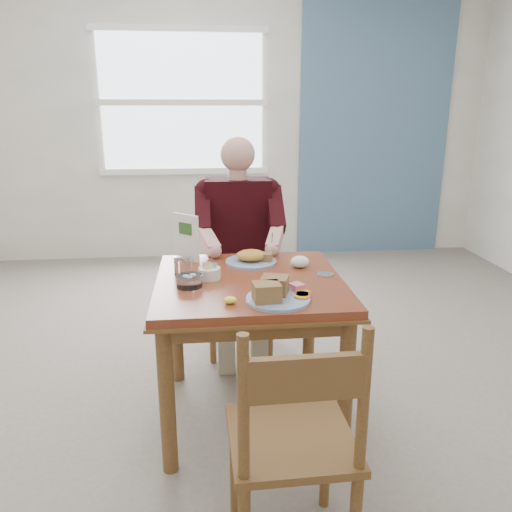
{
  "coord_description": "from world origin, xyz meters",
  "views": [
    {
      "loc": [
        -0.2,
        -2.28,
        1.55
      ],
      "look_at": [
        0.03,
        0.0,
        0.87
      ],
      "focal_mm": 35.0,
      "sensor_mm": 36.0,
      "label": 1
    }
  ],
  "objects": [
    {
      "name": "floor",
      "position": [
        0.0,
        0.0,
        0.0
      ],
      "size": [
        6.0,
        6.0,
        0.0
      ],
      "primitive_type": "plane",
      "color": "#695E55",
      "rests_on": "ground"
    },
    {
      "name": "wall_back",
      "position": [
        0.0,
        3.0,
        1.4
      ],
      "size": [
        5.5,
        0.0,
        5.5
      ],
      "primitive_type": "plane",
      "rotation": [
        1.57,
        0.0,
        0.0
      ],
      "color": "silver",
      "rests_on": "ground"
    },
    {
      "name": "accent_panel",
      "position": [
        1.6,
        2.98,
        1.4
      ],
      "size": [
        1.6,
        0.02,
        2.8
      ],
      "primitive_type": "cube",
      "color": "slate",
      "rests_on": "ground"
    },
    {
      "name": "lemon_wedge",
      "position": [
        -0.11,
        -0.31,
        0.77
      ],
      "size": [
        0.07,
        0.05,
        0.03
      ],
      "primitive_type": "ellipsoid",
      "rotation": [
        0.0,
        0.0,
        -0.25
      ],
      "color": "#FFF935",
      "rests_on": "table"
    },
    {
      "name": "napkin",
      "position": [
        0.28,
        0.16,
        0.78
      ],
      "size": [
        0.11,
        0.1,
        0.06
      ],
      "primitive_type": "ellipsoid",
      "rotation": [
        0.0,
        0.0,
        0.2
      ],
      "color": "white",
      "rests_on": "table"
    },
    {
      "name": "metal_dish",
      "position": [
        0.38,
        0.02,
        0.76
      ],
      "size": [
        0.09,
        0.09,
        0.01
      ],
      "primitive_type": "cylinder",
      "rotation": [
        0.0,
        0.0,
        0.12
      ],
      "color": "silver",
      "rests_on": "table"
    },
    {
      "name": "window",
      "position": [
        -0.4,
        2.97,
        1.6
      ],
      "size": [
        1.72,
        0.04,
        1.42
      ],
      "color": "white",
      "rests_on": "wall_back"
    },
    {
      "name": "table",
      "position": [
        0.0,
        0.0,
        0.64
      ],
      "size": [
        0.92,
        0.92,
        0.75
      ],
      "color": "maroon",
      "rests_on": "ground"
    },
    {
      "name": "chair_far",
      "position": [
        0.0,
        0.8,
        0.48
      ],
      "size": [
        0.42,
        0.42,
        0.95
      ],
      "color": "brown",
      "rests_on": "ground"
    },
    {
      "name": "chair_near",
      "position": [
        0.07,
        -0.89,
        0.48
      ],
      "size": [
        0.43,
        0.43,
        0.95
      ],
      "color": "brown",
      "rests_on": "ground"
    },
    {
      "name": "diner",
      "position": [
        0.0,
        0.71,
        0.81
      ],
      "size": [
        0.53,
        0.56,
        1.39
      ],
      "color": "tan",
      "rests_on": "chair_far"
    },
    {
      "name": "near_plate",
      "position": [
        0.09,
        -0.29,
        0.78
      ],
      "size": [
        0.3,
        0.29,
        0.09
      ],
      "color": "white",
      "rests_on": "table"
    },
    {
      "name": "far_plate",
      "position": [
        0.04,
        0.26,
        0.78
      ],
      "size": [
        0.35,
        0.35,
        0.07
      ],
      "color": "white",
      "rests_on": "table"
    },
    {
      "name": "caddy",
      "position": [
        -0.19,
        0.02,
        0.78
      ],
      "size": [
        0.12,
        0.12,
        0.08
      ],
      "color": "white",
      "rests_on": "table"
    },
    {
      "name": "shakers",
      "position": [
        -0.32,
        0.1,
        0.8
      ],
      "size": [
        0.1,
        0.06,
        0.09
      ],
      "color": "white",
      "rests_on": "table"
    },
    {
      "name": "creamer",
      "position": [
        -0.29,
        -0.08,
        0.78
      ],
      "size": [
        0.13,
        0.13,
        0.06
      ],
      "color": "white",
      "rests_on": "table"
    },
    {
      "name": "menu",
      "position": [
        -0.31,
        0.35,
        0.88
      ],
      "size": [
        0.14,
        0.13,
        0.25
      ],
      "color": "white",
      "rests_on": "table"
    }
  ]
}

